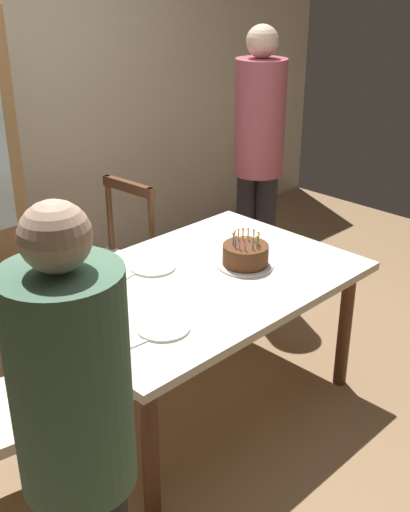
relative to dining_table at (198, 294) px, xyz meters
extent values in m
plane|color=#93704C|center=(0.00, 0.00, -0.65)|extent=(6.40, 6.40, 0.00)
cube|color=silver|center=(0.00, 0.00, 0.06)|extent=(1.54, 1.04, 0.04)
cylinder|color=#56331E|center=(-0.67, -0.42, -0.30)|extent=(0.07, 0.07, 0.69)
cylinder|color=#56331E|center=(0.67, -0.42, -0.30)|extent=(0.07, 0.07, 0.69)
cylinder|color=#56331E|center=(-0.67, 0.42, -0.30)|extent=(0.07, 0.07, 0.69)
cylinder|color=#56331E|center=(0.67, 0.42, -0.30)|extent=(0.07, 0.07, 0.69)
cylinder|color=silver|center=(0.26, -0.07, 0.09)|extent=(0.28, 0.28, 0.01)
cylinder|color=#563019|center=(0.26, -0.07, 0.15)|extent=(0.23, 0.23, 0.10)
cylinder|color=#4C7FE5|center=(0.32, -0.07, 0.22)|extent=(0.01, 0.01, 0.05)
sphere|color=#FFC64C|center=(0.32, -0.07, 0.26)|extent=(0.01, 0.01, 0.01)
cylinder|color=yellow|center=(0.31, -0.04, 0.22)|extent=(0.01, 0.01, 0.05)
sphere|color=#FFC64C|center=(0.31, -0.04, 0.26)|extent=(0.01, 0.01, 0.01)
cylinder|color=#F2994C|center=(0.30, -0.02, 0.22)|extent=(0.01, 0.01, 0.05)
sphere|color=#FFC64C|center=(0.30, -0.02, 0.26)|extent=(0.01, 0.01, 0.01)
cylinder|color=#F2994C|center=(0.27, -0.01, 0.22)|extent=(0.01, 0.01, 0.05)
sphere|color=#FFC64C|center=(0.27, -0.01, 0.26)|extent=(0.01, 0.01, 0.01)
cylinder|color=yellow|center=(0.25, -0.01, 0.22)|extent=(0.01, 0.01, 0.05)
sphere|color=#FFC64C|center=(0.25, -0.01, 0.26)|extent=(0.01, 0.01, 0.01)
cylinder|color=#4C7FE5|center=(0.22, -0.03, 0.22)|extent=(0.01, 0.01, 0.05)
sphere|color=#FFC64C|center=(0.22, -0.03, 0.26)|extent=(0.01, 0.01, 0.01)
cylinder|color=#4C7FE5|center=(0.20, -0.06, 0.22)|extent=(0.01, 0.01, 0.05)
sphere|color=#FFC64C|center=(0.20, -0.06, 0.26)|extent=(0.01, 0.01, 0.01)
cylinder|color=#D872CC|center=(0.20, -0.08, 0.22)|extent=(0.01, 0.01, 0.05)
sphere|color=#FFC64C|center=(0.20, -0.08, 0.26)|extent=(0.01, 0.01, 0.01)
cylinder|color=#D872CC|center=(0.21, -0.11, 0.22)|extent=(0.01, 0.01, 0.05)
sphere|color=#FFC64C|center=(0.21, -0.11, 0.26)|extent=(0.01, 0.01, 0.01)
cylinder|color=#4C7FE5|center=(0.25, -0.13, 0.22)|extent=(0.01, 0.01, 0.05)
sphere|color=#FFC64C|center=(0.25, -0.13, 0.26)|extent=(0.01, 0.01, 0.01)
cylinder|color=#66CC72|center=(0.27, -0.13, 0.22)|extent=(0.01, 0.01, 0.05)
sphere|color=#FFC64C|center=(0.27, -0.13, 0.26)|extent=(0.01, 0.01, 0.01)
cylinder|color=yellow|center=(0.30, -0.12, 0.22)|extent=(0.01, 0.01, 0.05)
sphere|color=#FFC64C|center=(0.30, -0.12, 0.26)|extent=(0.01, 0.01, 0.01)
cylinder|color=#66CC72|center=(0.31, -0.10, 0.22)|extent=(0.01, 0.01, 0.05)
sphere|color=#FFC64C|center=(0.31, -0.10, 0.26)|extent=(0.01, 0.01, 0.01)
cylinder|color=white|center=(-0.42, -0.23, 0.09)|extent=(0.22, 0.22, 0.01)
cylinder|color=white|center=(-0.08, 0.23, 0.09)|extent=(0.22, 0.22, 0.01)
cube|color=silver|center=(-0.58, -0.25, 0.09)|extent=(0.18, 0.03, 0.01)
cube|color=silver|center=(-0.24, 0.24, 0.09)|extent=(0.18, 0.05, 0.01)
cube|color=beige|center=(0.08, 0.84, -0.20)|extent=(0.47, 0.47, 0.05)
cylinder|color=#56331E|center=(-0.11, 1.00, -0.43)|extent=(0.04, 0.04, 0.42)
cylinder|color=#56331E|center=(-0.08, 0.66, -0.43)|extent=(0.04, 0.04, 0.42)
cylinder|color=#56331E|center=(0.23, 1.02, -0.43)|extent=(0.04, 0.04, 0.42)
cylinder|color=#56331E|center=(0.26, 0.68, -0.43)|extent=(0.04, 0.04, 0.42)
cylinder|color=#56331E|center=(0.26, 1.03, 0.05)|extent=(0.04, 0.04, 0.50)
cylinder|color=#56331E|center=(0.29, 0.68, 0.05)|extent=(0.04, 0.04, 0.50)
cube|color=#56331E|center=(0.28, 0.86, 0.27)|extent=(0.07, 0.40, 0.06)
cylinder|color=#56331E|center=(-0.94, -0.11, -0.43)|extent=(0.04, 0.04, 0.42)
cylinder|color=#56331E|center=(-0.87, 0.22, -0.43)|extent=(0.04, 0.04, 0.42)
cylinder|color=#4C7259|center=(-1.17, -0.73, 0.45)|extent=(0.32, 0.32, 0.65)
sphere|color=#D8AD8C|center=(-1.17, -0.73, 0.87)|extent=(0.18, 0.18, 0.18)
cylinder|color=#262328|center=(1.12, 0.68, -0.22)|extent=(0.14, 0.14, 0.86)
cylinder|color=#262328|center=(1.18, 0.56, -0.22)|extent=(0.14, 0.14, 0.86)
cylinder|color=#A54C59|center=(1.15, 0.62, 0.57)|extent=(0.32, 0.32, 0.72)
sphere|color=beige|center=(1.15, 0.62, 1.03)|extent=(0.20, 0.20, 0.20)
camera|label=1|loc=(-1.90, -1.95, 1.45)|focal=44.82mm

